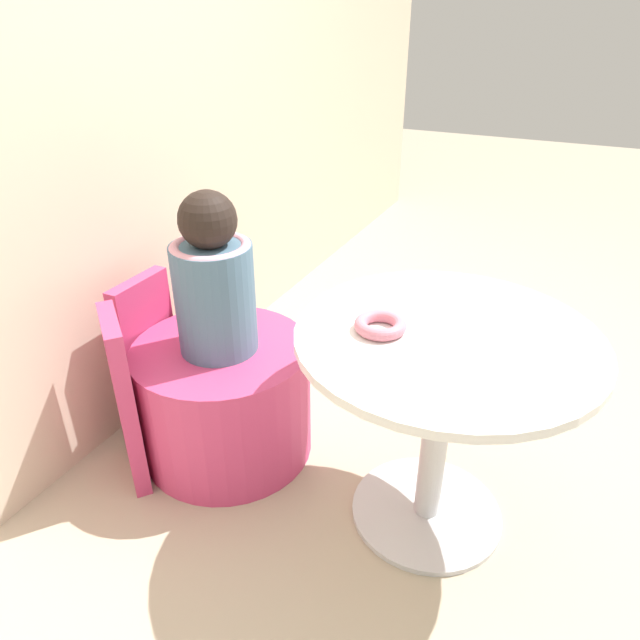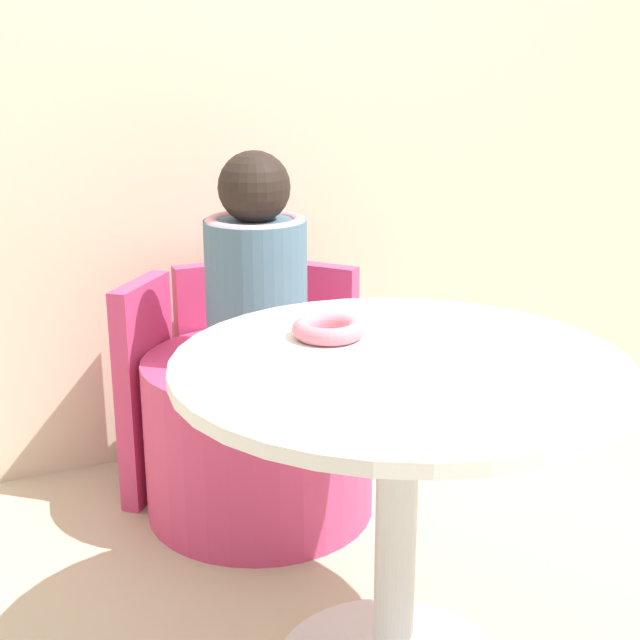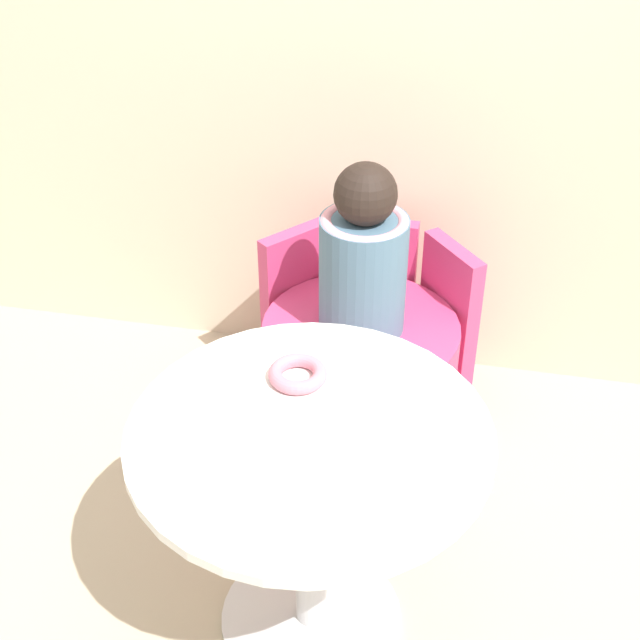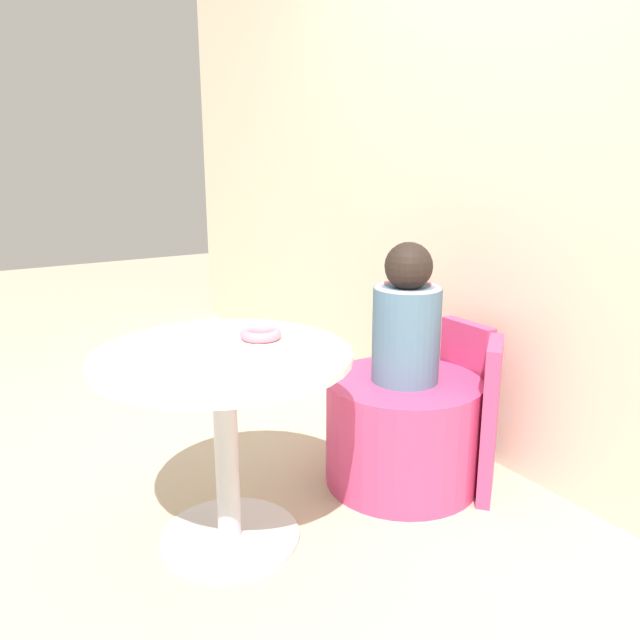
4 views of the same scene
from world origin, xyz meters
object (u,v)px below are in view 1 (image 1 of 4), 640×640
(round_table, at_px, (442,385))
(child_figure, at_px, (214,282))
(tub_chair, at_px, (225,399))
(donut, at_px, (380,325))

(round_table, distance_m, child_figure, 0.74)
(tub_chair, height_order, donut, donut)
(child_figure, bearing_deg, round_table, -89.81)
(tub_chair, bearing_deg, child_figure, 180.00)
(round_table, xyz_separation_m, donut, (-0.06, 0.16, 0.18))
(child_figure, height_order, donut, child_figure)
(tub_chair, height_order, child_figure, child_figure)
(child_figure, bearing_deg, tub_chair, 0.00)
(child_figure, bearing_deg, donut, -96.11)
(round_table, relative_size, child_figure, 1.54)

